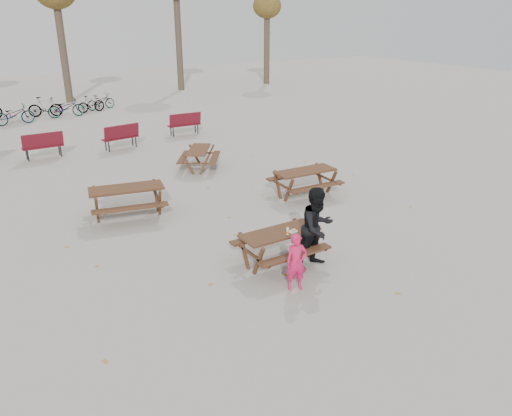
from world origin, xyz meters
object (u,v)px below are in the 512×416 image
soda_bottle (288,231)px  picnic_table_far (199,159)px  main_picnic_table (280,239)px  picnic_table_north (128,202)px  adult (317,228)px  picnic_table_east (305,183)px  food_tray (293,232)px  child (296,262)px

soda_bottle → picnic_table_far: (1.61, 7.73, -0.49)m
main_picnic_table → picnic_table_north: size_ratio=0.91×
adult → picnic_table_east: (2.56, 3.77, -0.51)m
food_tray → soda_bottle: 0.18m
soda_bottle → child: child is taller
food_tray → child: (-0.59, -0.93, -0.18)m
food_tray → adult: adult is taller
picnic_table_east → main_picnic_table: bearing=-131.9°
food_tray → picnic_table_east: size_ratio=0.10×
picnic_table_east → picnic_table_far: picnic_table_east is taller
main_picnic_table → food_tray: (0.22, -0.19, 0.21)m
child → picnic_table_far: size_ratio=0.72×
child → picnic_table_east: (3.54, 4.36, -0.20)m
main_picnic_table → child: (-0.36, -1.12, 0.02)m
soda_bottle → picnic_table_east: size_ratio=0.09×
soda_bottle → picnic_table_far: bearing=78.2°
soda_bottle → adult: adult is taller
main_picnic_table → food_tray: 0.36m
food_tray → adult: size_ratio=0.10×
soda_bottle → adult: size_ratio=0.09×
picnic_table_east → picnic_table_north: picnic_table_north is taller
main_picnic_table → soda_bottle: (0.05, -0.21, 0.26)m
main_picnic_table → food_tray: food_tray is taller
child → soda_bottle: bearing=83.1°
main_picnic_table → soda_bottle: bearing=-75.7°
food_tray → soda_bottle: bearing=-170.9°
food_tray → child: bearing=-122.2°
main_picnic_table → child: child is taller
food_tray → adult: (0.39, -0.35, 0.13)m
soda_bottle → main_picnic_table: bearing=104.3°
adult → picnic_table_east: 4.59m
main_picnic_table → soda_bottle: size_ratio=10.59×
picnic_table_north → picnic_table_far: 4.75m
child → picnic_table_north: child is taller
picnic_table_east → child: bearing=-126.6°
soda_bottle → picnic_table_north: 5.14m
picnic_table_north → adult: bearing=-50.5°
child → picnic_table_far: bearing=94.7°
soda_bottle → child: bearing=-114.8°
child → adult: bearing=48.7°
picnic_table_east → soda_bottle: bearing=-129.6°
adult → picnic_table_north: 5.67m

